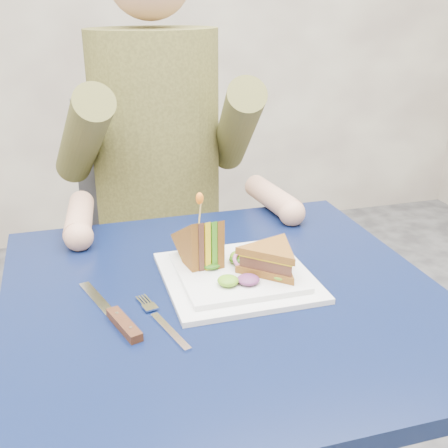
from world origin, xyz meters
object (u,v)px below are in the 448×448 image
object	(u,v)px
sandwich_upright	(201,246)
fork	(163,322)
table	(225,331)
plate	(237,275)
chair	(155,231)
diner	(156,116)
knife	(119,319)
sandwich_flat	(271,259)

from	to	relation	value
sandwich_upright	fork	xyz separation A→B (m)	(-0.10, -0.15, -0.05)
table	fork	bearing A→B (deg)	-151.04
plate	sandwich_upright	distance (m)	0.08
table	chair	bearing A→B (deg)	90.00
diner	sandwich_upright	world-z (taller)	diner
knife	sandwich_upright	bearing A→B (deg)	37.94
knife	fork	bearing A→B (deg)	-19.04
diner	plate	size ratio (longest dim) A/B	2.87
table	fork	xyz separation A→B (m)	(-0.12, -0.07, 0.08)
sandwich_flat	knife	size ratio (longest dim) A/B	0.84
fork	sandwich_flat	bearing A→B (deg)	21.22
sandwich_upright	knife	world-z (taller)	sandwich_upright
sandwich_upright	knife	size ratio (longest dim) A/B	0.63
plate	knife	xyz separation A→B (m)	(-0.22, -0.08, -0.00)
plate	chair	bearing A→B (deg)	92.78
table	knife	world-z (taller)	knife
chair	knife	size ratio (longest dim) A/B	4.30
sandwich_upright	chair	bearing A→B (deg)	88.10
knife	sandwich_flat	bearing A→B (deg)	12.12
chair	table	bearing A→B (deg)	-90.00
table	chair	size ratio (longest dim) A/B	0.81
sandwich_flat	knife	world-z (taller)	sandwich_flat
knife	chair	bearing A→B (deg)	76.59
diner	knife	distance (m)	0.72
plate	knife	world-z (taller)	plate
table	sandwich_upright	world-z (taller)	sandwich_upright
sandwich_flat	knife	bearing A→B (deg)	-167.88
sandwich_flat	fork	bearing A→B (deg)	-158.78
diner	plate	xyz separation A→B (m)	(0.03, -0.59, -0.18)
chair	fork	size ratio (longest dim) A/B	5.25
plate	knife	distance (m)	0.24
plate	fork	size ratio (longest dim) A/B	1.47
chair	knife	distance (m)	0.83
diner	chair	bearing A→B (deg)	90.00
table	diner	bearing A→B (deg)	90.00
fork	chair	bearing A→B (deg)	81.42
chair	sandwich_upright	xyz separation A→B (m)	(-0.02, -0.66, 0.24)
diner	fork	size ratio (longest dim) A/B	4.20
knife	plate	bearing A→B (deg)	20.82
table	diner	world-z (taller)	diner
table	diner	xyz separation A→B (m)	(-0.00, 0.63, 0.26)
plate	fork	bearing A→B (deg)	-145.62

